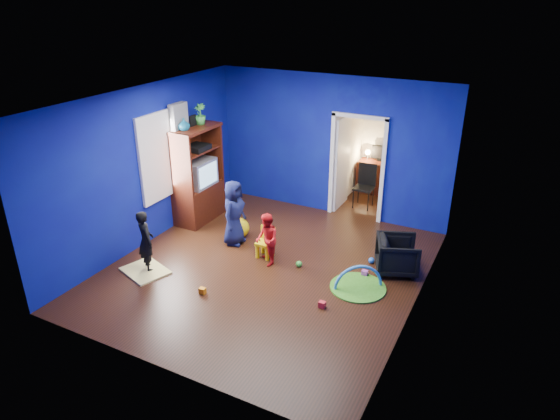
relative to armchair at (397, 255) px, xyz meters
The scene contains 33 objects.
floor 2.22m from the armchair, 154.47° to the right, with size 5.00×5.50×0.01m, color black.
ceiling 3.40m from the armchair, 154.47° to the right, with size 5.00×5.50×0.01m, color white.
wall_back 2.91m from the armchair, 137.83° to the left, with size 5.00×0.02×2.90m, color #0A0C76.
wall_front 4.35m from the armchair, 118.25° to the right, with size 5.00×0.02×2.90m, color #0A0C76.
wall_left 4.73m from the armchair, 168.06° to the right, with size 0.02×5.50×2.90m, color #0A0C76.
wall_right 1.57m from the armchair, 61.65° to the right, with size 0.02×5.50×2.90m, color #0A0C76.
alcove 3.16m from the armchair, 117.42° to the left, with size 1.00×1.75×2.50m, color silver, non-canonical shape.
armchair is the anchor object (origin of this frame).
child_black 4.24m from the armchair, 153.68° to the right, with size 0.39×0.26×1.08m, color black.
child_navy 3.03m from the armchair, behind, with size 0.61×0.40×1.24m, color #0E1736.
toddler_red 2.22m from the armchair, 159.46° to the right, with size 0.45×0.35×0.94m, color #AD1224.
vase 4.56m from the armchair, behind, with size 0.22×0.22×0.23m, color #0C5E67.
potted_plant 4.62m from the armchair, behind, with size 0.23×0.23×0.41m, color green.
tv_armoire 4.27m from the armchair, behind, with size 0.58×1.14×1.96m, color #3C130A.
crt_tv 4.23m from the armchair, behind, with size 0.46×0.70×0.54m, color silver.
yellow_blanket 4.28m from the armchair, 152.48° to the right, with size 0.75×0.60×0.03m, color #F2E07A.
hopper_ball 3.04m from the armchair, behind, with size 0.38×0.38×0.38m, color yellow.
kid_chair 2.30m from the armchair, 165.44° to the right, with size 0.28×0.28×0.50m, color yellow.
play_mat 0.94m from the armchair, 116.56° to the right, with size 0.90×0.90×0.02m, color #3D9221.
toy_arch 0.94m from the armchair, 116.56° to the right, with size 0.81×0.81×0.05m, color #3F8CD8.
window_left 4.68m from the armchair, behind, with size 0.03×0.95×1.55m, color white.
curtain 4.46m from the armchair, behind, with size 0.14×0.42×2.40m, color slate.
doorway 2.39m from the armchair, 127.62° to the left, with size 1.16×0.10×2.10m, color white.
study_desk 3.59m from the armchair, 112.74° to the left, with size 0.88×0.44×0.75m, color #3D140A.
desk_monitor 3.76m from the armchair, 112.03° to the left, with size 0.40×0.05×0.32m, color black.
desk_lamp 3.81m from the armchair, 116.33° to the left, with size 0.14×0.14×0.14m, color #FFD88C.
folding_chair 2.73m from the armchair, 120.56° to the left, with size 0.40×0.40×0.92m, color black.
book_shelf 4.07m from the armchair, 112.08° to the left, with size 0.88×0.24×0.04m, color white.
toy_0 1.73m from the armchair, 114.37° to the right, with size 0.10×0.08×0.10m, color red.
toy_1 0.53m from the armchair, behind, with size 0.11×0.11×0.11m, color blue.
toy_2 3.28m from the armchair, 140.64° to the right, with size 0.10×0.08×0.10m, color orange.
toy_3 1.67m from the armchair, 157.82° to the right, with size 0.11×0.11×0.11m, color green.
toy_4 0.63m from the armchair, 137.05° to the right, with size 0.10×0.08×0.10m, color #BD46AF.
Camera 1 is at (3.60, -6.48, 4.43)m, focal length 32.00 mm.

